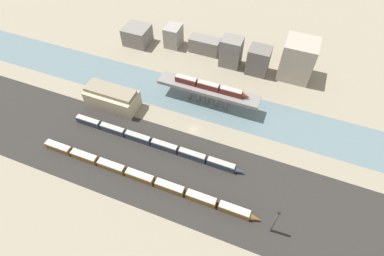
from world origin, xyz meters
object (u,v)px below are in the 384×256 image
(train_yard_mid, at_px, (154,143))
(signal_tower, at_px, (274,222))
(train_on_bridge, at_px, (211,87))
(warehouse_building, at_px, (112,98))
(train_yard_near, at_px, (143,178))

(train_yard_mid, bearing_deg, signal_tower, -18.80)
(signal_tower, bearing_deg, train_on_bridge, 128.16)
(train_yard_mid, bearing_deg, train_on_bridge, 66.57)
(train_yard_mid, height_order, signal_tower, signal_tower)
(train_yard_mid, xyz_separation_m, warehouse_building, (-30.06, 15.32, 3.45))
(warehouse_building, bearing_deg, train_yard_near, -44.34)
(train_on_bridge, xyz_separation_m, signal_tower, (42.71, -54.34, -3.37))
(train_yard_near, height_order, signal_tower, signal_tower)
(train_yard_mid, bearing_deg, warehouse_building, 152.98)
(train_yard_mid, height_order, warehouse_building, warehouse_building)
(train_on_bridge, relative_size, train_yard_mid, 0.45)
(train_on_bridge, height_order, warehouse_building, train_on_bridge)
(train_on_bridge, xyz_separation_m, warehouse_building, (-45.08, -19.35, -6.10))
(train_yard_mid, relative_size, warehouse_building, 3.24)
(warehouse_building, bearing_deg, signal_tower, -21.73)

